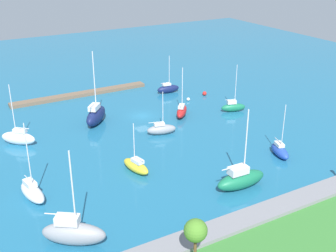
# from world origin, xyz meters

# --- Properties ---
(water) EXTENTS (160.00, 160.00, 0.00)m
(water) POSITION_xyz_m (0.00, 0.00, 0.00)
(water) COLOR #1E668C
(water) RESTS_ON ground
(pier_dock) EXTENTS (27.94, 2.11, 0.67)m
(pier_dock) POSITION_xyz_m (5.94, -16.06, 0.33)
(pier_dock) COLOR brown
(pier_dock) RESTS_ON ground
(breakwater) EXTENTS (64.48, 2.91, 1.45)m
(breakwater) POSITION_xyz_m (0.00, 35.14, 0.73)
(breakwater) COLOR gray
(breakwater) RESTS_ON ground
(shoreline_park) EXTENTS (53.53, 11.71, 1.03)m
(shoreline_park) POSITION_xyz_m (0.00, 41.32, 0.52)
(shoreline_park) COLOR #387A33
(shoreline_park) RESTS_ON ground
(park_tree_east) EXTENTS (2.16, 2.16, 5.14)m
(park_tree_east) POSITION_xyz_m (13.74, 38.47, 5.03)
(park_tree_east) COLOR brown
(park_tree_east) RESTS_ON shoreline_park
(sailboat_white_far_north) EXTENTS (5.17, 4.92, 9.62)m
(sailboat_white_far_north) POSITION_xyz_m (21.76, 1.20, 1.15)
(sailboat_white_far_north) COLOR white
(sailboat_white_far_north) RESTS_ON water
(sailboat_green_by_breakwater) EXTENTS (7.03, 2.48, 10.56)m
(sailboat_green_by_breakwater) POSITION_xyz_m (0.15, 28.15, 1.26)
(sailboat_green_by_breakwater) COLOR #19724C
(sailboat_green_by_breakwater) RESTS_ON water
(sailboat_gray_far_south) EXTENTS (6.71, 5.65, 10.73)m
(sailboat_gray_far_south) POSITION_xyz_m (22.00, 28.43, 1.38)
(sailboat_gray_far_south) COLOR gray
(sailboat_gray_far_south) RESTS_ON water
(sailboat_navy_along_channel) EXTENTS (4.92, 2.01, 7.74)m
(sailboat_navy_along_channel) POSITION_xyz_m (-10.43, -8.99, 0.90)
(sailboat_navy_along_channel) COLOR #141E4C
(sailboat_navy_along_channel) RESTS_ON water
(sailboat_blue_off_beacon) EXTENTS (2.90, 4.87, 8.02)m
(sailboat_blue_off_beacon) POSITION_xyz_m (-10.43, 23.91, 0.82)
(sailboat_blue_off_beacon) COLOR #2347B2
(sailboat_blue_off_beacon) RESTS_ON water
(sailboat_yellow_lone_north) EXTENTS (2.65, 5.20, 6.99)m
(sailboat_yellow_lone_north) POSITION_xyz_m (9.81, 17.81, 0.85)
(sailboat_yellow_lone_north) COLOR yellow
(sailboat_yellow_lone_north) RESTS_ON water
(sailboat_red_lone_south) EXTENTS (4.72, 5.14, 8.85)m
(sailboat_red_lone_south) POSITION_xyz_m (-6.15, 3.48, 0.97)
(sailboat_red_lone_south) COLOR red
(sailboat_red_lone_south) RESTS_ON water
(sailboat_white_east_end) EXTENTS (2.78, 5.61, 10.04)m
(sailboat_white_east_end) POSITION_xyz_m (23.64, 17.70, 0.95)
(sailboat_white_east_end) COLOR white
(sailboat_white_east_end) RESTS_ON water
(sailboat_green_near_pier) EXTENTS (4.76, 2.77, 8.79)m
(sailboat_green_near_pier) POSITION_xyz_m (-15.54, 6.20, 0.89)
(sailboat_green_near_pier) COLOR #19724C
(sailboat_green_near_pier) RESTS_ON water
(sailboat_gray_inner_mooring) EXTENTS (5.04, 2.83, 7.23)m
(sailboat_gray_inner_mooring) POSITION_xyz_m (0.84, 8.65, 0.87)
(sailboat_gray_inner_mooring) COLOR gray
(sailboat_gray_inner_mooring) RESTS_ON water
(sailboat_navy_west_end) EXTENTS (6.29, 6.78, 12.47)m
(sailboat_navy_west_end) POSITION_xyz_m (8.39, -0.86, 1.52)
(sailboat_navy_west_end) COLOR #141E4C
(sailboat_navy_west_end) RESTS_ON water
(mooring_buoy_red) EXTENTS (0.86, 0.86, 0.86)m
(mooring_buoy_red) POSITION_xyz_m (-16.01, -3.81, 0.43)
(mooring_buoy_red) COLOR red
(mooring_buoy_red) RESTS_ON water
(mooring_buoy_white) EXTENTS (0.67, 0.67, 0.67)m
(mooring_buoy_white) POSITION_xyz_m (-11.42, -2.69, 0.33)
(mooring_buoy_white) COLOR white
(mooring_buoy_white) RESTS_ON water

